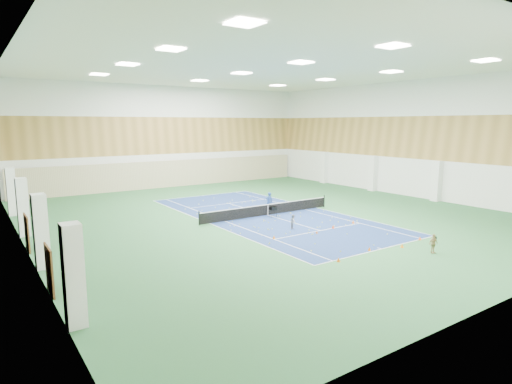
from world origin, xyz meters
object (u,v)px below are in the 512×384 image
Objects in this scene: coach at (269,202)px; child_apron at (433,244)px; child_court at (293,222)px; ball_cart at (273,212)px; tennis_net at (268,209)px.

coach is 1.45× the size of child_apron.
child_court is (-2.25, -6.10, -0.32)m from coach.
ball_cart is at bearing 39.91° from child_court.
coach is 1.89× the size of ball_cart.
tennis_net is 14.29× the size of ball_cart.
child_court is at bearing -97.32° from ball_cart.
coach reaches higher than tennis_net.
child_apron is at bearing -106.56° from child_court.
tennis_net is 7.55× the size of coach.
tennis_net is 12.04× the size of child_court.
ball_cart is at bearing 81.00° from coach.
coach reaches higher than child_apron.
child_apron is 1.31× the size of ball_cart.
child_court is 4.14m from ball_cart.
child_court is at bearing 89.34° from coach.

